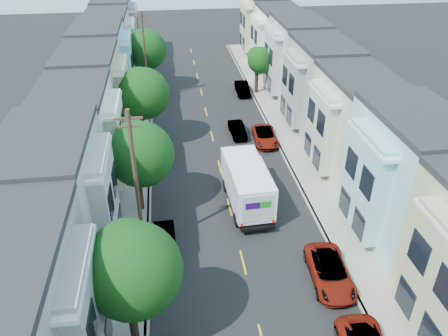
{
  "coord_description": "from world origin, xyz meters",
  "views": [
    {
      "loc": [
        -4.01,
        -20.5,
        19.67
      ],
      "look_at": [
        -0.13,
        8.19,
        2.2
      ],
      "focal_mm": 35.0,
      "sensor_mm": 36.0,
      "label": 1
    }
  ],
  "objects_px": {
    "parked_right_b": "(330,272)",
    "lead_sedan": "(237,130)",
    "fedex_truck": "(247,184)",
    "tree_d": "(143,94)",
    "tree_c": "(140,155)",
    "utility_pole_far": "(145,58)",
    "parked_left_c": "(165,242)",
    "parked_right_c": "(265,136)",
    "tree_b": "(132,271)",
    "tree_e": "(146,50)",
    "parked_right_d": "(242,88)",
    "tree_far_r": "(260,61)",
    "parked_left_d": "(163,154)",
    "utility_pole_near": "(137,186)"
  },
  "relations": [
    {
      "from": "parked_left_c",
      "to": "parked_right_d",
      "type": "bearing_deg",
      "value": 68.19
    },
    {
      "from": "tree_b",
      "to": "lead_sedan",
      "type": "bearing_deg",
      "value": 68.93
    },
    {
      "from": "parked_left_c",
      "to": "parked_right_d",
      "type": "distance_m",
      "value": 28.68
    },
    {
      "from": "parked_right_d",
      "to": "tree_d",
      "type": "bearing_deg",
      "value": -132.65
    },
    {
      "from": "tree_b",
      "to": "utility_pole_near",
      "type": "xyz_separation_m",
      "value": [
        0.0,
        7.03,
        0.2
      ]
    },
    {
      "from": "tree_b",
      "to": "utility_pole_far",
      "type": "bearing_deg",
      "value": 90.0
    },
    {
      "from": "tree_c",
      "to": "tree_d",
      "type": "xyz_separation_m",
      "value": [
        -0.0,
        10.62,
        0.38
      ]
    },
    {
      "from": "utility_pole_near",
      "to": "tree_b",
      "type": "bearing_deg",
      "value": -90.02
    },
    {
      "from": "tree_b",
      "to": "parked_left_d",
      "type": "relative_size",
      "value": 1.92
    },
    {
      "from": "parked_left_c",
      "to": "parked_right_b",
      "type": "distance_m",
      "value": 10.65
    },
    {
      "from": "lead_sedan",
      "to": "tree_far_r",
      "type": "bearing_deg",
      "value": 65.49
    },
    {
      "from": "lead_sedan",
      "to": "parked_right_d",
      "type": "xyz_separation_m",
      "value": [
        2.38,
        10.99,
        0.07
      ]
    },
    {
      "from": "tree_e",
      "to": "parked_right_b",
      "type": "xyz_separation_m",
      "value": [
        11.2,
        -33.47,
        -4.48
      ]
    },
    {
      "from": "tree_e",
      "to": "tree_c",
      "type": "bearing_deg",
      "value": -90.0
    },
    {
      "from": "tree_far_r",
      "to": "parked_left_c",
      "type": "xyz_separation_m",
      "value": [
        -11.79,
        -26.93,
        -3.35
      ]
    },
    {
      "from": "tree_far_r",
      "to": "utility_pole_near",
      "type": "height_order",
      "value": "utility_pole_near"
    },
    {
      "from": "tree_c",
      "to": "parked_left_c",
      "type": "relative_size",
      "value": 1.81
    },
    {
      "from": "fedex_truck",
      "to": "parked_right_b",
      "type": "bearing_deg",
      "value": -69.49
    },
    {
      "from": "parked_left_d",
      "to": "parked_right_d",
      "type": "bearing_deg",
      "value": 58.07
    },
    {
      "from": "tree_far_r",
      "to": "parked_right_b",
      "type": "height_order",
      "value": "tree_far_r"
    },
    {
      "from": "utility_pole_far",
      "to": "parked_right_c",
      "type": "distance_m",
      "value": 16.98
    },
    {
      "from": "utility_pole_far",
      "to": "parked_right_d",
      "type": "height_order",
      "value": "utility_pole_far"
    },
    {
      "from": "utility_pole_near",
      "to": "fedex_truck",
      "type": "xyz_separation_m",
      "value": [
        7.62,
        4.21,
        -3.25
      ]
    },
    {
      "from": "parked_left_d",
      "to": "parked_right_b",
      "type": "height_order",
      "value": "parked_right_b"
    },
    {
      "from": "tree_b",
      "to": "tree_e",
      "type": "height_order",
      "value": "tree_e"
    },
    {
      "from": "tree_c",
      "to": "parked_right_b",
      "type": "height_order",
      "value": "tree_c"
    },
    {
      "from": "tree_b",
      "to": "parked_left_c",
      "type": "xyz_separation_m",
      "value": [
        1.4,
        6.93,
        -4.3
      ]
    },
    {
      "from": "parked_right_c",
      "to": "lead_sedan",
      "type": "bearing_deg",
      "value": 146.13
    },
    {
      "from": "tree_c",
      "to": "fedex_truck",
      "type": "bearing_deg",
      "value": -3.24
    },
    {
      "from": "utility_pole_far",
      "to": "fedex_truck",
      "type": "xyz_separation_m",
      "value": [
        7.62,
        -21.79,
        -3.25
      ]
    },
    {
      "from": "lead_sedan",
      "to": "tree_d",
      "type": "bearing_deg",
      "value": -178.83
    },
    {
      "from": "tree_c",
      "to": "utility_pole_near",
      "type": "distance_m",
      "value": 4.67
    },
    {
      "from": "fedex_truck",
      "to": "tree_d",
      "type": "bearing_deg",
      "value": 122.19
    },
    {
      "from": "tree_d",
      "to": "tree_c",
      "type": "bearing_deg",
      "value": -90.0
    },
    {
      "from": "parked_right_b",
      "to": "lead_sedan",
      "type": "bearing_deg",
      "value": 100.74
    },
    {
      "from": "parked_left_c",
      "to": "parked_left_d",
      "type": "relative_size",
      "value": 1.02
    },
    {
      "from": "tree_far_r",
      "to": "parked_right_d",
      "type": "xyz_separation_m",
      "value": [
        -1.99,
        0.02,
        -3.32
      ]
    },
    {
      "from": "fedex_truck",
      "to": "parked_right_c",
      "type": "relative_size",
      "value": 1.54
    },
    {
      "from": "tree_d",
      "to": "parked_left_d",
      "type": "height_order",
      "value": "tree_d"
    },
    {
      "from": "tree_b",
      "to": "tree_e",
      "type": "relative_size",
      "value": 0.97
    },
    {
      "from": "tree_b",
      "to": "tree_d",
      "type": "relative_size",
      "value": 0.98
    },
    {
      "from": "tree_e",
      "to": "utility_pole_near",
      "type": "xyz_separation_m",
      "value": [
        0.0,
        -29.22,
        -0.01
      ]
    },
    {
      "from": "tree_e",
      "to": "utility_pole_far",
      "type": "relative_size",
      "value": 0.75
    },
    {
      "from": "tree_c",
      "to": "parked_right_c",
      "type": "relative_size",
      "value": 1.54
    },
    {
      "from": "parked_left_d",
      "to": "parked_right_d",
      "type": "relative_size",
      "value": 0.94
    },
    {
      "from": "utility_pole_far",
      "to": "parked_left_c",
      "type": "height_order",
      "value": "utility_pole_far"
    },
    {
      "from": "fedex_truck",
      "to": "parked_right_d",
      "type": "height_order",
      "value": "fedex_truck"
    },
    {
      "from": "utility_pole_far",
      "to": "parked_left_d",
      "type": "bearing_deg",
      "value": -84.31
    },
    {
      "from": "tree_c",
      "to": "parked_right_b",
      "type": "relative_size",
      "value": 1.43
    },
    {
      "from": "utility_pole_near",
      "to": "parked_right_d",
      "type": "xyz_separation_m",
      "value": [
        11.2,
        26.85,
        -4.47
      ]
    }
  ]
}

